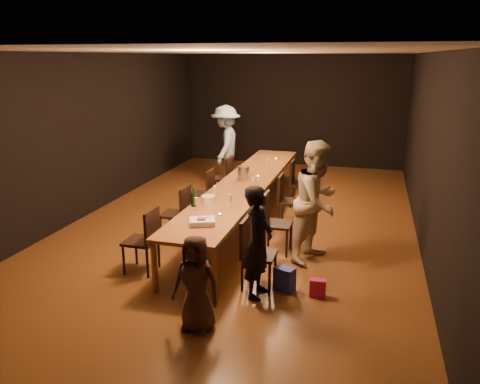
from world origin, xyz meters
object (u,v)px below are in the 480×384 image
(chair_right_3, at_px, (301,184))
(chair_left_0, at_px, (141,240))
(chair_right_0, at_px, (259,254))
(chair_left_2, at_px, (201,194))
(man_blue, at_px, (226,145))
(plate_stack, at_px, (208,199))
(ice_bucket, at_px, (244,172))
(chair_left_3, at_px, (221,178))
(woman_birthday, at_px, (258,242))
(table, at_px, (245,185))
(birthday_cake, at_px, (202,222))
(chair_right_1, at_px, (278,223))
(chair_left_1, at_px, (175,213))
(chair_right_2, at_px, (291,201))
(woman_tan, at_px, (317,201))
(champagne_bottle, at_px, (193,196))
(child, at_px, (196,283))

(chair_right_3, distance_m, chair_left_0, 3.98)
(chair_right_0, relative_size, chair_left_2, 1.00)
(man_blue, relative_size, plate_stack, 8.65)
(man_blue, bearing_deg, ice_bucket, 18.55)
(chair_left_3, relative_size, woman_birthday, 0.65)
(table, height_order, chair_left_3, chair_left_3)
(chair_left_3, relative_size, ice_bucket, 3.99)
(chair_left_0, bearing_deg, birthday_cake, -83.17)
(chair_left_3, bearing_deg, chair_right_3, -90.00)
(chair_right_1, relative_size, chair_left_2, 1.00)
(table, bearing_deg, woman_birthday, -71.33)
(chair_right_3, relative_size, chair_left_3, 1.00)
(chair_right_0, height_order, chair_left_3, same)
(plate_stack, bearing_deg, chair_left_1, 164.76)
(chair_right_2, distance_m, chair_left_3, 2.08)
(chair_left_1, height_order, birthday_cake, chair_left_1)
(ice_bucket, bearing_deg, chair_right_0, -70.42)
(chair_left_3, distance_m, woman_tan, 3.42)
(champagne_bottle, bearing_deg, chair_left_1, 141.01)
(table, relative_size, chair_left_3, 6.45)
(ice_bucket, bearing_deg, woman_tan, -44.97)
(table, xyz_separation_m, chair_left_3, (-0.85, 1.20, -0.24))
(champagne_bottle, bearing_deg, chair_left_0, -121.10)
(champagne_bottle, relative_size, ice_bucket, 1.41)
(chair_right_0, distance_m, chair_left_2, 2.94)
(chair_right_1, distance_m, champagne_bottle, 1.35)
(table, bearing_deg, birthday_cake, -89.23)
(chair_right_2, height_order, woman_birthday, woman_birthday)
(ice_bucket, bearing_deg, birthday_cake, -87.37)
(chair_right_1, relative_size, man_blue, 0.50)
(chair_right_2, relative_size, woman_tan, 0.52)
(chair_left_0, height_order, woman_birthday, woman_birthday)
(chair_left_2, bearing_deg, plate_stack, -154.91)
(chair_right_3, bearing_deg, ice_bucket, -43.94)
(child, relative_size, champagne_bottle, 3.33)
(chair_right_0, height_order, chair_right_3, same)
(woman_birthday, height_order, child, woman_birthday)
(chair_left_1, height_order, chair_left_2, same)
(chair_right_2, distance_m, child, 3.58)
(chair_right_2, bearing_deg, child, -6.91)
(man_blue, xyz_separation_m, ice_bucket, (1.06, -2.26, -0.06))
(child, bearing_deg, ice_bucket, 100.70)
(ice_bucket, bearing_deg, woman_birthday, -71.19)
(birthday_cake, bearing_deg, table, 68.76)
(chair_left_3, relative_size, child, 0.85)
(chair_left_3, height_order, child, child)
(chair_right_3, bearing_deg, woman_tan, 13.40)
(woman_birthday, distance_m, woman_tan, 1.45)
(chair_right_0, relative_size, plate_stack, 4.35)
(chair_left_2, relative_size, champagne_bottle, 2.82)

